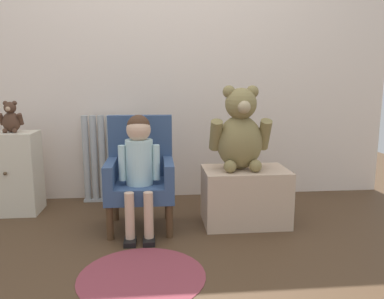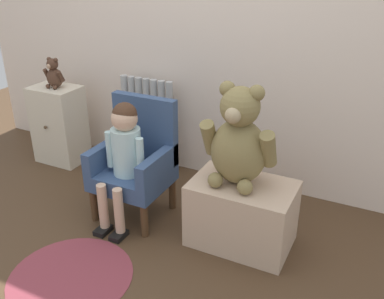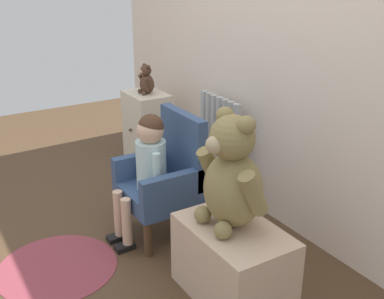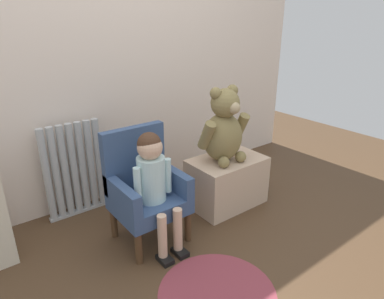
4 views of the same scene
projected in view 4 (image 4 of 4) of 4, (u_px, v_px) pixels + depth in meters
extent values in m
plane|color=#493320|center=(210.00, 268.00, 1.99)|extent=(6.00, 6.00, 0.00)
cube|color=beige|center=(106.00, 40.00, 2.41)|extent=(3.80, 0.05, 2.40)
cylinder|color=#ADB0B3|center=(47.00, 176.00, 2.31)|extent=(0.05, 0.05, 0.67)
cylinder|color=#ADB0B3|center=(56.00, 173.00, 2.35)|extent=(0.05, 0.05, 0.67)
cylinder|color=#ADB0B3|center=(65.00, 171.00, 2.38)|extent=(0.05, 0.05, 0.67)
cylinder|color=#ADB0B3|center=(74.00, 169.00, 2.42)|extent=(0.05, 0.05, 0.67)
cylinder|color=#ADB0B3|center=(83.00, 166.00, 2.45)|extent=(0.05, 0.05, 0.67)
cylinder|color=#ADB0B3|center=(91.00, 164.00, 2.49)|extent=(0.05, 0.05, 0.67)
cylinder|color=#ADB0B3|center=(99.00, 162.00, 2.52)|extent=(0.05, 0.05, 0.67)
cube|color=#ADB0B3|center=(80.00, 210.00, 2.54)|extent=(0.43, 0.05, 0.02)
cube|color=#354C75|center=(149.00, 204.00, 2.16)|extent=(0.42, 0.39, 0.10)
cube|color=#354C75|center=(134.00, 158.00, 2.18)|extent=(0.42, 0.06, 0.41)
cube|color=#354C75|center=(122.00, 196.00, 2.01)|extent=(0.06, 0.39, 0.14)
cube|color=#354C75|center=(173.00, 179.00, 2.21)|extent=(0.06, 0.39, 0.14)
cylinder|color=#4C331E|center=(139.00, 248.00, 1.99)|extent=(0.04, 0.04, 0.21)
cylinder|color=#4C331E|center=(188.00, 226.00, 2.19)|extent=(0.04, 0.04, 0.21)
cylinder|color=#4C331E|center=(114.00, 222.00, 2.23)|extent=(0.04, 0.04, 0.21)
cylinder|color=#4C331E|center=(160.00, 205.00, 2.44)|extent=(0.04, 0.04, 0.21)
cylinder|color=silver|center=(151.00, 179.00, 2.06)|extent=(0.17, 0.17, 0.28)
sphere|color=#D8AD8E|center=(150.00, 147.00, 1.98)|extent=(0.15, 0.15, 0.15)
sphere|color=#472D1E|center=(149.00, 144.00, 1.98)|extent=(0.14, 0.14, 0.14)
cylinder|color=#D8AD8E|center=(162.00, 236.00, 1.99)|extent=(0.06, 0.06, 0.28)
cube|color=black|center=(165.00, 259.00, 2.03)|extent=(0.07, 0.11, 0.03)
cylinder|color=#D8AD8E|center=(178.00, 229.00, 2.05)|extent=(0.06, 0.06, 0.28)
cube|color=black|center=(180.00, 252.00, 2.09)|extent=(0.07, 0.11, 0.03)
cylinder|color=silver|center=(138.00, 185.00, 1.98)|extent=(0.04, 0.04, 0.22)
cylinder|color=silver|center=(168.00, 175.00, 2.10)|extent=(0.04, 0.04, 0.22)
cube|color=#C8A98E|center=(227.00, 182.00, 2.60)|extent=(0.55, 0.36, 0.37)
ellipsoid|color=olive|center=(223.00, 137.00, 2.45)|extent=(0.30, 0.26, 0.35)
sphere|color=olive|center=(225.00, 103.00, 2.35)|extent=(0.20, 0.20, 0.20)
sphere|color=tan|center=(234.00, 108.00, 2.28)|extent=(0.08, 0.08, 0.08)
sphere|color=olive|center=(216.00, 93.00, 2.28)|extent=(0.08, 0.08, 0.08)
sphere|color=olive|center=(232.00, 90.00, 2.37)|extent=(0.08, 0.08, 0.08)
cylinder|color=olive|center=(207.00, 135.00, 2.33)|extent=(0.08, 0.15, 0.22)
cylinder|color=olive|center=(240.00, 126.00, 2.51)|extent=(0.08, 0.15, 0.22)
sphere|color=olive|center=(224.00, 162.00, 2.37)|extent=(0.08, 0.08, 0.08)
sphere|color=olive|center=(241.00, 157.00, 2.47)|extent=(0.08, 0.08, 0.08)
cylinder|color=brown|center=(217.00, 293.00, 1.81)|extent=(0.63, 0.63, 0.01)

